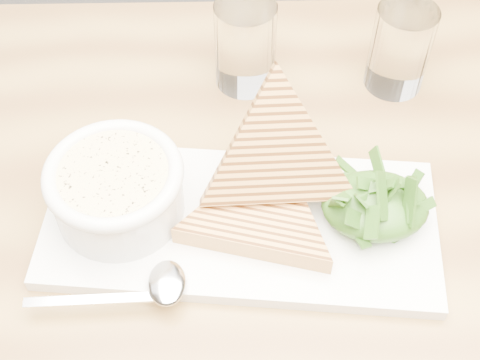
{
  "coord_description": "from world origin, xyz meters",
  "views": [
    {
      "loc": [
        -0.07,
        -0.52,
        1.31
      ],
      "look_at": [
        -0.06,
        -0.14,
        0.82
      ],
      "focal_mm": 50.0,
      "sensor_mm": 36.0,
      "label": 1
    }
  ],
  "objects_px": {
    "table_top": "(195,296)",
    "glass_near": "(245,45)",
    "glass_far": "(400,48)",
    "soup_bowl": "(118,194)",
    "platter": "(240,223)"
  },
  "relations": [
    {
      "from": "table_top",
      "to": "platter",
      "type": "distance_m",
      "value": 0.08
    },
    {
      "from": "soup_bowl",
      "to": "glass_far",
      "type": "height_order",
      "value": "glass_far"
    },
    {
      "from": "table_top",
      "to": "soup_bowl",
      "type": "distance_m",
      "value": 0.12
    },
    {
      "from": "table_top",
      "to": "glass_far",
      "type": "height_order",
      "value": "glass_far"
    },
    {
      "from": "soup_bowl",
      "to": "table_top",
      "type": "bearing_deg",
      "value": -47.74
    },
    {
      "from": "soup_bowl",
      "to": "glass_far",
      "type": "bearing_deg",
      "value": 31.99
    },
    {
      "from": "table_top",
      "to": "glass_near",
      "type": "distance_m",
      "value": 0.29
    },
    {
      "from": "soup_bowl",
      "to": "platter",
      "type": "bearing_deg",
      "value": -7.06
    },
    {
      "from": "platter",
      "to": "soup_bowl",
      "type": "relative_size",
      "value": 3.07
    },
    {
      "from": "soup_bowl",
      "to": "glass_far",
      "type": "xyz_separation_m",
      "value": [
        0.3,
        0.19,
        0.01
      ]
    },
    {
      "from": "table_top",
      "to": "glass_near",
      "type": "bearing_deg",
      "value": 78.55
    },
    {
      "from": "platter",
      "to": "glass_near",
      "type": "relative_size",
      "value": 3.62
    },
    {
      "from": "glass_far",
      "to": "platter",
      "type": "bearing_deg",
      "value": -132.26
    },
    {
      "from": "glass_far",
      "to": "table_top",
      "type": "bearing_deg",
      "value": -130.7
    },
    {
      "from": "glass_near",
      "to": "glass_far",
      "type": "bearing_deg",
      "value": -2.72
    }
  ]
}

